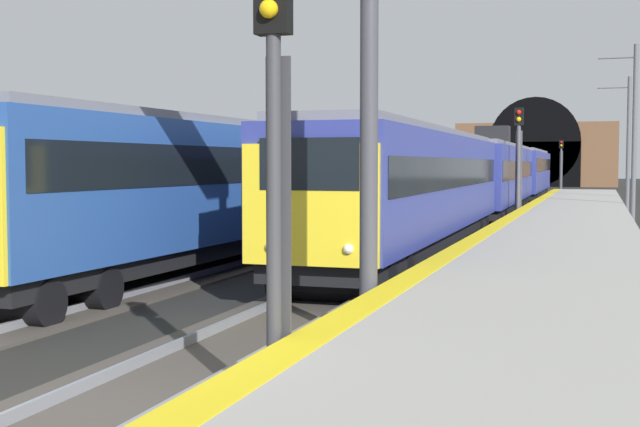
# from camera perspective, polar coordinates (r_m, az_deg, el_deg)

# --- Properties ---
(ground_plane) EXTENTS (320.00, 320.00, 0.00)m
(ground_plane) POSITION_cam_1_polar(r_m,az_deg,el_deg) (9.82, -15.31, -13.60)
(ground_plane) COLOR black
(platform_right) EXTENTS (112.00, 4.28, 0.99)m
(platform_right) POSITION_cam_1_polar(r_m,az_deg,el_deg) (8.21, 10.69, -13.36)
(platform_right) COLOR #9E9B93
(platform_right) RESTS_ON ground_plane
(platform_right_edge_strip) EXTENTS (112.00, 0.50, 0.01)m
(platform_right_edge_strip) POSITION_cam_1_polar(r_m,az_deg,el_deg) (8.53, -2.12, -9.21)
(platform_right_edge_strip) COLOR yellow
(platform_right_edge_strip) RESTS_ON platform_right
(track_main_line) EXTENTS (160.00, 2.79, 0.21)m
(track_main_line) POSITION_cam_1_polar(r_m,az_deg,el_deg) (9.81, -15.31, -13.36)
(track_main_line) COLOR #423D38
(track_main_line) RESTS_ON ground_plane
(train_main_approaching) EXTENTS (58.08, 3.03, 4.76)m
(train_main_approaching) POSITION_cam_1_polar(r_m,az_deg,el_deg) (44.22, 11.59, 2.50)
(train_main_approaching) COLOR navy
(train_main_approaching) RESTS_ON ground_plane
(train_adjacent_platform) EXTENTS (61.16, 3.18, 4.92)m
(train_adjacent_platform) POSITION_cam_1_polar(r_m,az_deg,el_deg) (42.91, 4.88, 2.67)
(train_adjacent_platform) COLOR #264C99
(train_adjacent_platform) RESTS_ON ground_plane
(railway_signal_near) EXTENTS (0.39, 0.38, 4.97)m
(railway_signal_near) POSITION_cam_1_polar(r_m,az_deg,el_deg) (9.06, -3.11, 3.85)
(railway_signal_near) COLOR #38383D
(railway_signal_near) RESTS_ON ground_plane
(railway_signal_mid) EXTENTS (0.39, 0.38, 5.23)m
(railway_signal_mid) POSITION_cam_1_polar(r_m,az_deg,el_deg) (37.16, 13.30, 3.64)
(railway_signal_mid) COLOR #4C4C54
(railway_signal_mid) RESTS_ON ground_plane
(railway_signal_far) EXTENTS (0.39, 0.38, 4.96)m
(railway_signal_far) POSITION_cam_1_polar(r_m,az_deg,el_deg) (78.77, 16.01, 3.32)
(railway_signal_far) COLOR #4C4C54
(railway_signal_far) RESTS_ON ground_plane
(overhead_signal_gantry) EXTENTS (0.70, 8.82, 7.27)m
(overhead_signal_gantry) POSITION_cam_1_polar(r_m,az_deg,el_deg) (14.90, -13.18, 13.53)
(overhead_signal_gantry) COLOR #3F3F47
(overhead_signal_gantry) RESTS_ON ground_plane
(tunnel_portal) EXTENTS (2.93, 19.50, 10.99)m
(tunnel_portal) POSITION_cam_1_polar(r_m,az_deg,el_deg) (107.88, 14.37, 3.90)
(tunnel_portal) COLOR brown
(tunnel_portal) RESTS_ON ground_plane
(catenary_mast_near) EXTENTS (0.22, 1.80, 8.40)m
(catenary_mast_near) POSITION_cam_1_polar(r_m,az_deg,el_deg) (42.19, 20.49, 5.15)
(catenary_mast_near) COLOR #595B60
(catenary_mast_near) RESTS_ON ground_plane
(catenary_mast_far) EXTENTS (0.22, 1.86, 7.74)m
(catenary_mast_far) POSITION_cam_1_polar(r_m,az_deg,el_deg) (50.78, 20.13, 4.46)
(catenary_mast_far) COLOR #595B60
(catenary_mast_far) RESTS_ON ground_plane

